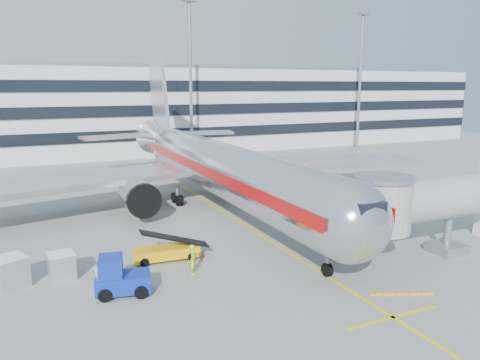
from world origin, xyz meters
name	(u,v)px	position (x,y,z in m)	size (l,w,h in m)	color
ground	(268,240)	(0.00, 0.00, 0.00)	(180.00, 180.00, 0.00)	gray
lead_in_line	(221,210)	(0.00, 10.00, 0.01)	(0.25, 70.00, 0.01)	yellow
stop_bar	(393,317)	(0.00, -14.00, 0.01)	(6.00, 0.25, 0.01)	yellow
main_jet	(214,165)	(0.00, 11.72, 4.23)	(50.95, 48.70, 16.06)	silver
jet_bridge	(467,199)	(12.18, -8.00, 3.87)	(17.80, 4.50, 7.00)	silver
terminal	(123,109)	(0.00, 57.95, 7.80)	(150.00, 24.25, 15.60)	silver
light_mast_centre	(190,68)	(8.00, 42.00, 14.88)	(2.40, 1.20, 25.45)	gray
light_mast_east	(360,70)	(42.00, 42.00, 14.88)	(2.40, 1.20, 25.45)	gray
belt_loader	(166,251)	(-8.60, -0.85, 0.65)	(4.83, 1.99, 2.29)	#ECAC09
baggage_tug	(119,278)	(-12.60, -5.11, 1.02)	(3.43, 2.56, 2.34)	#0D2696
cargo_container_left	(10,272)	(-18.45, -1.22, 0.95)	(2.32, 2.32, 1.89)	#B2B4B9
cargo_container_right	(62,266)	(-15.51, -1.18, 0.83)	(1.67, 1.67, 1.66)	#B2B4B9
cargo_container_front	(108,282)	(-13.20, -4.79, 0.77)	(1.47, 1.47, 1.54)	#B2B4B9
ramp_worker	(193,259)	(-7.68, -4.00, 0.99)	(0.72, 0.47, 1.97)	#B8EB18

